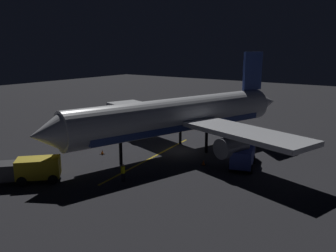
% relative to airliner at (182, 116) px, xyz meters
% --- Properties ---
extents(ground_plane, '(180.00, 180.00, 0.20)m').
position_rel_airliner_xyz_m(ground_plane, '(0.17, 0.56, -4.37)').
color(ground_plane, '#29292E').
extents(apron_guide_stripe, '(2.48, 18.41, 0.01)m').
position_rel_airliner_xyz_m(apron_guide_stripe, '(1.13, 4.56, -4.27)').
color(apron_guide_stripe, gold).
rests_on(apron_guide_stripe, ground_plane).
extents(airliner, '(32.36, 35.25, 11.72)m').
position_rel_airliner_xyz_m(airliner, '(0.00, 0.00, 0.00)').
color(airliner, white).
rests_on(airliner, ground_plane).
extents(baggage_truck, '(5.38, 5.54, 2.23)m').
position_rel_airliner_xyz_m(baggage_truck, '(5.72, 16.70, -3.10)').
color(baggage_truck, gold).
rests_on(baggage_truck, ground_plane).
extents(catering_truck, '(3.90, 6.71, 2.18)m').
position_rel_airliner_xyz_m(catering_truck, '(-8.44, 0.85, -3.10)').
color(catering_truck, navy).
rests_on(catering_truck, ground_plane).
extents(ground_crew_worker, '(0.40, 0.40, 1.74)m').
position_rel_airliner_xyz_m(ground_crew_worker, '(-1.21, 11.71, -3.39)').
color(ground_crew_worker, black).
rests_on(ground_crew_worker, ground_plane).
extents(traffic_cone_near_left, '(0.50, 0.50, 0.55)m').
position_rel_airliner_xyz_m(traffic_cone_near_left, '(-4.97, 3.20, -4.02)').
color(traffic_cone_near_left, '#EA590F').
rests_on(traffic_cone_near_left, ground_plane).
extents(traffic_cone_near_right, '(0.50, 0.50, 0.55)m').
position_rel_airliner_xyz_m(traffic_cone_near_right, '(6.69, 6.76, -4.02)').
color(traffic_cone_near_right, '#EA590F').
rests_on(traffic_cone_near_right, ground_plane).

